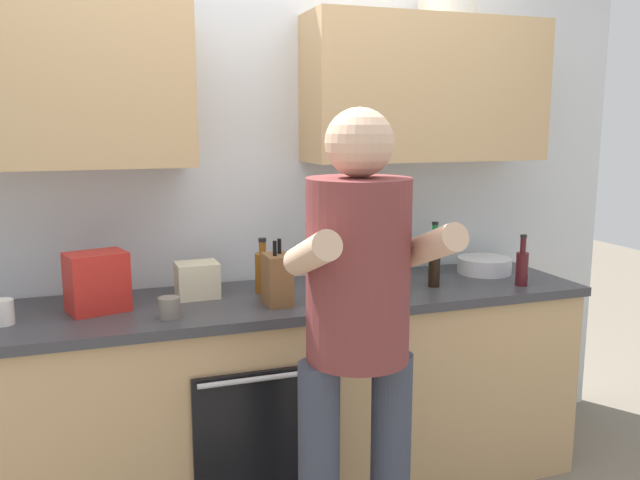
# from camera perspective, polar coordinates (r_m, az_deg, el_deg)

# --- Properties ---
(back_wall_unit) EXTENTS (4.00, 0.38, 2.50)m
(back_wall_unit) POSITION_cam_1_polar(r_m,az_deg,el_deg) (2.96, -6.30, 7.52)
(back_wall_unit) COLOR silver
(back_wall_unit) RESTS_ON ground
(counter) EXTENTS (2.84, 0.67, 0.90)m
(counter) POSITION_cam_1_polar(r_m,az_deg,el_deg) (2.94, -4.66, -13.45)
(counter) COLOR tan
(counter) RESTS_ON ground
(person_standing) EXTENTS (0.49, 0.45, 1.67)m
(person_standing) POSITION_cam_1_polar(r_m,az_deg,el_deg) (2.17, 3.32, -6.93)
(person_standing) COLOR #383D4C
(person_standing) RESTS_ON ground
(bottle_syrup) EXTENTS (0.07, 0.07, 0.24)m
(bottle_syrup) POSITION_cam_1_polar(r_m,az_deg,el_deg) (2.85, -4.98, -2.69)
(bottle_syrup) COLOR #8C4C14
(bottle_syrup) RESTS_ON counter
(bottle_soda) EXTENTS (0.06, 0.06, 0.25)m
(bottle_soda) POSITION_cam_1_polar(r_m,az_deg,el_deg) (3.25, 9.88, -1.03)
(bottle_soda) COLOR #198C33
(bottle_soda) RESTS_ON counter
(bottle_hotsauce) EXTENTS (0.05, 0.05, 0.20)m
(bottle_hotsauce) POSITION_cam_1_polar(r_m,az_deg,el_deg) (2.72, 3.37, -3.59)
(bottle_hotsauce) COLOR red
(bottle_hotsauce) RESTS_ON counter
(bottle_juice) EXTENTS (0.08, 0.08, 0.27)m
(bottle_juice) POSITION_cam_1_polar(r_m,az_deg,el_deg) (2.86, 6.35, -2.30)
(bottle_juice) COLOR orange
(bottle_juice) RESTS_ON counter
(bottle_soy) EXTENTS (0.05, 0.05, 0.23)m
(bottle_soy) POSITION_cam_1_polar(r_m,az_deg,el_deg) (2.98, 9.88, -2.34)
(bottle_soy) COLOR black
(bottle_soy) RESTS_ON counter
(bottle_wine) EXTENTS (0.06, 0.06, 0.23)m
(bottle_wine) POSITION_cam_1_polar(r_m,az_deg,el_deg) (3.10, 17.10, -2.18)
(bottle_wine) COLOR #471419
(bottle_wine) RESTS_ON counter
(cup_coffee) EXTENTS (0.08, 0.08, 0.09)m
(cup_coffee) POSITION_cam_1_polar(r_m,az_deg,el_deg) (2.67, -25.78, -5.65)
(cup_coffee) COLOR white
(cup_coffee) RESTS_ON counter
(cup_stoneware) EXTENTS (0.08, 0.08, 0.08)m
(cup_stoneware) POSITION_cam_1_polar(r_m,az_deg,el_deg) (2.54, -12.93, -5.75)
(cup_stoneware) COLOR slate
(cup_stoneware) RESTS_ON counter
(mixing_bowl) EXTENTS (0.26, 0.26, 0.08)m
(mixing_bowl) POSITION_cam_1_polar(r_m,az_deg,el_deg) (3.31, 14.05, -2.14)
(mixing_bowl) COLOR silver
(mixing_bowl) RESTS_ON counter
(knife_block) EXTENTS (0.10, 0.14, 0.27)m
(knife_block) POSITION_cam_1_polar(r_m,az_deg,el_deg) (2.65, -3.71, -3.42)
(knife_block) COLOR brown
(knife_block) RESTS_ON counter
(grocery_bag_crisps) EXTENTS (0.25, 0.21, 0.23)m
(grocery_bag_crisps) POSITION_cam_1_polar(r_m,az_deg,el_deg) (2.70, -18.77, -3.46)
(grocery_bag_crisps) COLOR red
(grocery_bag_crisps) RESTS_ON counter
(grocery_bag_rice) EXTENTS (0.18, 0.15, 0.15)m
(grocery_bag_rice) POSITION_cam_1_polar(r_m,az_deg,el_deg) (2.81, -10.59, -3.42)
(grocery_bag_rice) COLOR beige
(grocery_bag_rice) RESTS_ON counter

